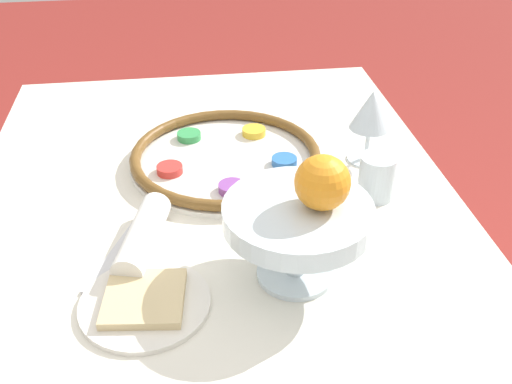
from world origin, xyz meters
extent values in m
cylinder|color=silver|center=(-0.25, 0.03, 0.71)|extent=(0.35, 0.35, 0.01)
torus|color=brown|center=(-0.25, 0.03, 0.73)|extent=(0.35, 0.35, 0.02)
cylinder|color=#844299|center=(-0.14, 0.03, 0.72)|extent=(0.05, 0.05, 0.01)
cylinder|color=#2D6BB7|center=(-0.22, 0.13, 0.72)|extent=(0.05, 0.05, 0.01)
cylinder|color=gold|center=(-0.34, 0.09, 0.72)|extent=(0.05, 0.05, 0.01)
cylinder|color=#33934C|center=(-0.34, -0.03, 0.72)|extent=(0.05, 0.05, 0.01)
cylinder|color=red|center=(-0.22, -0.07, 0.72)|extent=(0.05, 0.05, 0.01)
cylinder|color=silver|center=(-0.23, 0.29, 0.71)|extent=(0.07, 0.07, 0.00)
cylinder|color=silver|center=(-0.23, 0.29, 0.74)|extent=(0.01, 0.01, 0.06)
cone|color=silver|center=(-0.23, 0.29, 0.81)|extent=(0.07, 0.07, 0.07)
cylinder|color=silver|center=(0.07, 0.10, 0.71)|extent=(0.11, 0.11, 0.01)
cylinder|color=silver|center=(0.07, 0.10, 0.75)|extent=(0.03, 0.03, 0.08)
cylinder|color=silver|center=(0.07, 0.10, 0.81)|extent=(0.20, 0.20, 0.03)
sphere|color=orange|center=(0.08, 0.13, 0.86)|extent=(0.07, 0.07, 0.07)
cylinder|color=silver|center=(0.11, -0.11, 0.71)|extent=(0.18, 0.18, 0.01)
cube|color=#D1B784|center=(0.11, -0.11, 0.72)|extent=(0.12, 0.12, 0.01)
cylinder|color=white|center=(-0.02, -0.12, 0.73)|extent=(0.18, 0.09, 0.05)
cylinder|color=silver|center=(-0.11, 0.27, 0.74)|extent=(0.06, 0.06, 0.08)
cube|color=silver|center=(0.00, -0.16, 0.71)|extent=(0.16, 0.08, 0.01)
camera|label=1|loc=(0.71, -0.05, 1.28)|focal=42.00mm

